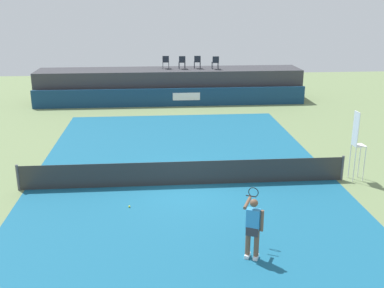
{
  "coord_description": "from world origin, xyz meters",
  "views": [
    {
      "loc": [
        -1.06,
        -16.28,
        6.84
      ],
      "look_at": [
        0.45,
        2.0,
        1.0
      ],
      "focal_mm": 42.91,
      "sensor_mm": 36.0,
      "label": 1
    }
  ],
  "objects_px": {
    "spectator_chair_far_left": "(166,61)",
    "spectator_chair_center": "(197,61)",
    "tennis_player": "(253,226)",
    "net_post_far": "(342,168)",
    "spectator_chair_right": "(215,62)",
    "umpire_chair": "(357,141)",
    "tennis_ball": "(129,207)",
    "spectator_chair_left": "(182,62)",
    "net_post_near": "(18,178)"
  },
  "relations": [
    {
      "from": "spectator_chair_center",
      "to": "spectator_chair_left",
      "type": "bearing_deg",
      "value": -174.87
    },
    {
      "from": "net_post_far",
      "to": "tennis_ball",
      "type": "relative_size",
      "value": 14.71
    },
    {
      "from": "net_post_far",
      "to": "tennis_player",
      "type": "bearing_deg",
      "value": -131.47
    },
    {
      "from": "spectator_chair_left",
      "to": "tennis_ball",
      "type": "height_order",
      "value": "spectator_chair_left"
    },
    {
      "from": "spectator_chair_center",
      "to": "umpire_chair",
      "type": "xyz_separation_m",
      "value": [
        4.74,
        -15.39,
        -1.11
      ]
    },
    {
      "from": "umpire_chair",
      "to": "tennis_player",
      "type": "xyz_separation_m",
      "value": [
        -5.16,
        -5.31,
        -0.63
      ]
    },
    {
      "from": "spectator_chair_left",
      "to": "umpire_chair",
      "type": "xyz_separation_m",
      "value": [
        5.8,
        -15.29,
        -1.11
      ]
    },
    {
      "from": "spectator_chair_left",
      "to": "net_post_far",
      "type": "height_order",
      "value": "spectator_chair_left"
    },
    {
      "from": "spectator_chair_left",
      "to": "tennis_player",
      "type": "height_order",
      "value": "spectator_chair_left"
    },
    {
      "from": "spectator_chair_left",
      "to": "spectator_chair_center",
      "type": "bearing_deg",
      "value": 5.13
    },
    {
      "from": "net_post_far",
      "to": "tennis_ball",
      "type": "bearing_deg",
      "value": -167.3
    },
    {
      "from": "spectator_chair_far_left",
      "to": "tennis_player",
      "type": "relative_size",
      "value": 0.5
    },
    {
      "from": "spectator_chair_far_left",
      "to": "spectator_chair_center",
      "type": "xyz_separation_m",
      "value": [
        2.17,
        -0.11,
        0.0
      ]
    },
    {
      "from": "spectator_chair_far_left",
      "to": "spectator_chair_left",
      "type": "distance_m",
      "value": 1.13
    },
    {
      "from": "net_post_far",
      "to": "spectator_chair_right",
      "type": "bearing_deg",
      "value": 101.64
    },
    {
      "from": "spectator_chair_right",
      "to": "net_post_far",
      "type": "height_order",
      "value": "spectator_chair_right"
    },
    {
      "from": "tennis_player",
      "to": "spectator_chair_left",
      "type": "bearing_deg",
      "value": 91.8
    },
    {
      "from": "spectator_chair_far_left",
      "to": "tennis_player",
      "type": "distance_m",
      "value": 20.95
    },
    {
      "from": "spectator_chair_right",
      "to": "net_post_near",
      "type": "xyz_separation_m",
      "value": [
        -9.32,
        -14.96,
        -2.19
      ]
    },
    {
      "from": "spectator_chair_center",
      "to": "spectator_chair_right",
      "type": "height_order",
      "value": "same"
    },
    {
      "from": "spectator_chair_far_left",
      "to": "tennis_player",
      "type": "xyz_separation_m",
      "value": [
        1.76,
        -20.8,
        -1.73
      ]
    },
    {
      "from": "net_post_far",
      "to": "tennis_ball",
      "type": "distance_m",
      "value": 8.44
    },
    {
      "from": "spectator_chair_far_left",
      "to": "spectator_chair_left",
      "type": "xyz_separation_m",
      "value": [
        1.11,
        -0.2,
        0.0
      ]
    },
    {
      "from": "spectator_chair_center",
      "to": "umpire_chair",
      "type": "distance_m",
      "value": 16.14
    },
    {
      "from": "spectator_chair_right",
      "to": "tennis_ball",
      "type": "xyz_separation_m",
      "value": [
        -5.14,
        -16.81,
        -2.66
      ]
    },
    {
      "from": "spectator_chair_center",
      "to": "tennis_ball",
      "type": "bearing_deg",
      "value": -102.89
    },
    {
      "from": "tennis_player",
      "to": "tennis_ball",
      "type": "bearing_deg",
      "value": 135.56
    },
    {
      "from": "spectator_chair_right",
      "to": "net_post_near",
      "type": "height_order",
      "value": "spectator_chair_right"
    },
    {
      "from": "spectator_chair_right",
      "to": "tennis_ball",
      "type": "distance_m",
      "value": 17.78
    },
    {
      "from": "spectator_chair_far_left",
      "to": "spectator_chair_center",
      "type": "distance_m",
      "value": 2.18
    },
    {
      "from": "umpire_chair",
      "to": "tennis_ball",
      "type": "xyz_separation_m",
      "value": [
        -8.68,
        -1.85,
        -1.55
      ]
    },
    {
      "from": "spectator_chair_center",
      "to": "umpire_chair",
      "type": "height_order",
      "value": "spectator_chair_center"
    },
    {
      "from": "net_post_far",
      "to": "tennis_ball",
      "type": "xyz_separation_m",
      "value": [
        -8.22,
        -1.85,
        -0.46
      ]
    },
    {
      "from": "umpire_chair",
      "to": "net_post_near",
      "type": "height_order",
      "value": "umpire_chair"
    },
    {
      "from": "tennis_player",
      "to": "umpire_chair",
      "type": "bearing_deg",
      "value": 45.83
    },
    {
      "from": "spectator_chair_far_left",
      "to": "net_post_far",
      "type": "xyz_separation_m",
      "value": [
        6.45,
        -15.49,
        -2.19
      ]
    },
    {
      "from": "tennis_ball",
      "to": "net_post_far",
      "type": "bearing_deg",
      "value": 12.7
    },
    {
      "from": "spectator_chair_right",
      "to": "umpire_chair",
      "type": "bearing_deg",
      "value": -76.69
    },
    {
      "from": "spectator_chair_center",
      "to": "tennis_ball",
      "type": "height_order",
      "value": "spectator_chair_center"
    },
    {
      "from": "spectator_chair_far_left",
      "to": "net_post_far",
      "type": "bearing_deg",
      "value": -67.38
    },
    {
      "from": "tennis_player",
      "to": "spectator_chair_right",
      "type": "bearing_deg",
      "value": 85.44
    },
    {
      "from": "net_post_far",
      "to": "tennis_player",
      "type": "relative_size",
      "value": 0.56
    },
    {
      "from": "spectator_chair_left",
      "to": "net_post_near",
      "type": "relative_size",
      "value": 0.89
    },
    {
      "from": "spectator_chair_left",
      "to": "tennis_player",
      "type": "distance_m",
      "value": 20.68
    },
    {
      "from": "spectator_chair_center",
      "to": "umpire_chair",
      "type": "relative_size",
      "value": 0.32
    },
    {
      "from": "spectator_chair_right",
      "to": "spectator_chair_left",
      "type": "bearing_deg",
      "value": 171.82
    },
    {
      "from": "spectator_chair_far_left",
      "to": "spectator_chair_center",
      "type": "bearing_deg",
      "value": -2.89
    },
    {
      "from": "spectator_chair_right",
      "to": "umpire_chair",
      "type": "distance_m",
      "value": 15.42
    },
    {
      "from": "spectator_chair_far_left",
      "to": "net_post_far",
      "type": "relative_size",
      "value": 0.89
    },
    {
      "from": "net_post_far",
      "to": "net_post_near",
      "type": "bearing_deg",
      "value": 180.0
    }
  ]
}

